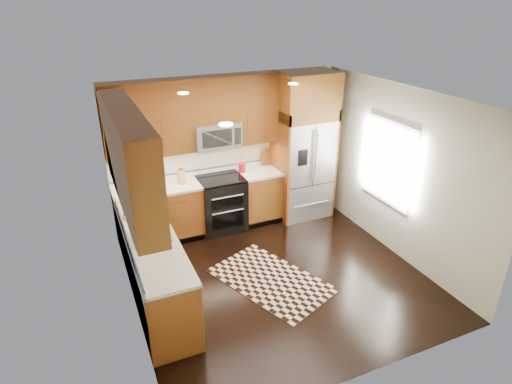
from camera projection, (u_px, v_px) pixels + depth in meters
name	position (u px, v px, depth m)	size (l,w,h in m)	color
ground	(277.00, 275.00, 6.26)	(4.00, 4.00, 0.00)	black
wall_back	(227.00, 150.00, 7.38)	(4.00, 0.02, 2.60)	beige
wall_left	(125.00, 224.00, 4.99)	(0.02, 4.00, 2.60)	beige
wall_right	(397.00, 173.00, 6.45)	(0.02, 4.00, 2.60)	beige
window	(388.00, 162.00, 6.56)	(0.04, 1.10, 1.30)	white
base_cabinets	(177.00, 237.00, 6.37)	(2.85, 3.00, 0.90)	brown
countertop	(182.00, 204.00, 6.32)	(2.86, 3.01, 0.04)	silver
upper_cabinets	(170.00, 131.00, 5.90)	(2.85, 3.00, 1.15)	brown
range	(221.00, 204.00, 7.36)	(0.76, 0.67, 0.95)	black
microwave	(216.00, 135.00, 6.97)	(0.76, 0.40, 0.42)	#B2B2B7
refrigerator	(303.00, 146.00, 7.55)	(0.98, 0.75, 2.60)	#B2B2B7
sink_faucet	(147.00, 233.00, 5.40)	(0.54, 0.44, 0.37)	#B2B2B7
rug	(271.00, 280.00, 6.15)	(1.02, 1.70, 0.01)	black
knife_block	(181.00, 177.00, 6.95)	(0.12, 0.15, 0.26)	tan
utensil_crock	(242.00, 165.00, 7.38)	(0.16, 0.16, 0.35)	maroon
cutting_board	(268.00, 164.00, 7.74)	(0.32, 0.32, 0.02)	brown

